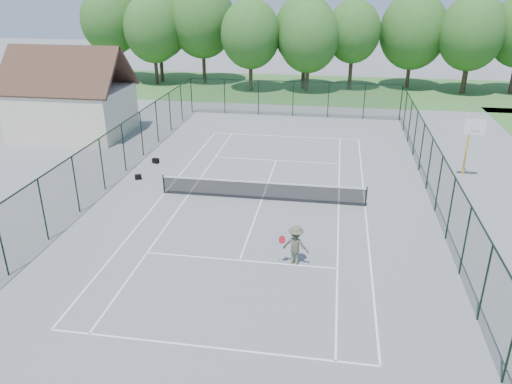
% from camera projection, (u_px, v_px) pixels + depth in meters
% --- Properties ---
extents(ground, '(140.00, 140.00, 0.00)m').
position_uv_depth(ground, '(262.00, 200.00, 26.98)').
color(ground, gray).
rests_on(ground, ground).
extents(grass_far, '(80.00, 16.00, 0.01)m').
position_uv_depth(grass_far, '(303.00, 88.00, 54.19)').
color(grass_far, '#437734').
rests_on(grass_far, ground).
extents(court_lines, '(11.05, 23.85, 0.01)m').
position_uv_depth(court_lines, '(262.00, 200.00, 26.98)').
color(court_lines, white).
rests_on(court_lines, ground).
extents(tennis_net, '(11.08, 0.08, 1.10)m').
position_uv_depth(tennis_net, '(262.00, 190.00, 26.76)').
color(tennis_net, black).
rests_on(tennis_net, ground).
extents(fence_enclosure, '(18.05, 36.05, 3.02)m').
position_uv_depth(fence_enclosure, '(262.00, 173.00, 26.37)').
color(fence_enclosure, '#1C3923').
rests_on(fence_enclosure, ground).
extents(utility_building, '(8.60, 6.27, 6.63)m').
position_uv_depth(utility_building, '(70.00, 93.00, 37.15)').
color(utility_building, beige).
rests_on(utility_building, ground).
extents(tree_line_far, '(39.40, 6.40, 9.70)m').
position_uv_depth(tree_line_far, '(305.00, 31.00, 51.83)').
color(tree_line_far, '#423121').
rests_on(tree_line_far, ground).
extents(basketball_goal, '(1.20, 1.43, 3.65)m').
position_uv_depth(basketball_goal, '(471.00, 136.00, 29.08)').
color(basketball_goal, yellow).
rests_on(basketball_goal, ground).
extents(sports_bag_a, '(0.42, 0.33, 0.30)m').
position_uv_depth(sports_bag_a, '(138.00, 177.00, 29.65)').
color(sports_bag_a, black).
rests_on(sports_bag_a, ground).
extents(sports_bag_b, '(0.47, 0.36, 0.32)m').
position_uv_depth(sports_bag_b, '(156.00, 161.00, 32.25)').
color(sports_bag_b, black).
rests_on(sports_bag_b, ground).
extents(tennis_player, '(1.68, 0.87, 1.74)m').
position_uv_depth(tennis_player, '(296.00, 245.00, 20.64)').
color(tennis_player, '#525841').
rests_on(tennis_player, ground).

